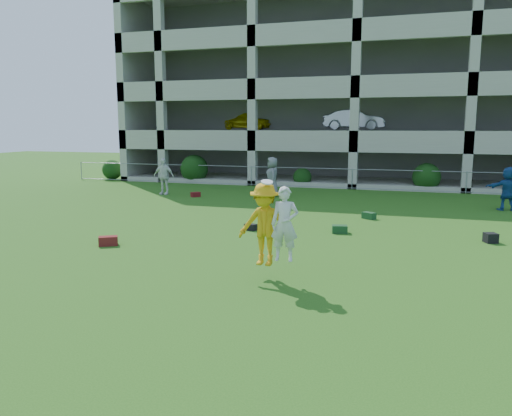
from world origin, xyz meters
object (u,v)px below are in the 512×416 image
(bystander_d, at_px, (508,189))
(crate_d, at_px, (491,238))
(bystander_c, at_px, (272,177))
(bystander_b, at_px, (164,176))
(parking_garage, at_px, (368,91))
(frisbee_contest, at_px, (268,224))

(bystander_d, relative_size, crate_d, 5.33)
(bystander_c, relative_size, bystander_d, 1.07)
(bystander_b, relative_size, bystander_c, 0.96)
(bystander_c, distance_m, parking_garage, 14.22)
(crate_d, bearing_deg, parking_garage, 105.13)
(bystander_c, bearing_deg, parking_garage, 139.04)
(bystander_b, height_order, frisbee_contest, frisbee_contest)
(frisbee_contest, bearing_deg, bystander_d, 60.28)
(crate_d, distance_m, frisbee_contest, 7.96)
(bystander_d, relative_size, frisbee_contest, 0.92)
(bystander_c, relative_size, parking_garage, 0.07)
(bystander_d, relative_size, parking_garage, 0.06)
(parking_garage, bearing_deg, crate_d, -74.87)
(bystander_b, bearing_deg, bystander_d, -3.95)
(frisbee_contest, height_order, parking_garage, parking_garage)
(bystander_c, relative_size, frisbee_contest, 0.99)
(bystander_c, distance_m, crate_d, 12.10)
(crate_d, relative_size, frisbee_contest, 0.17)
(bystander_c, height_order, frisbee_contest, frisbee_contest)
(frisbee_contest, bearing_deg, bystander_c, 105.01)
(bystander_c, distance_m, frisbee_contest, 13.97)
(bystander_c, xyz_separation_m, parking_garage, (3.55, 12.83, 5.01))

